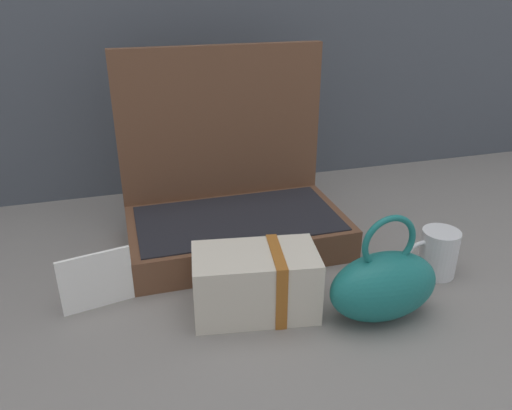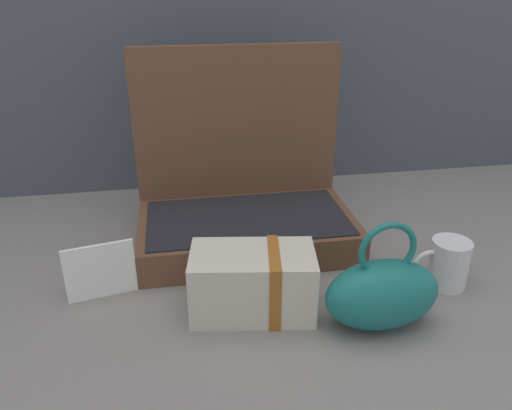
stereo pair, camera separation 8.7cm
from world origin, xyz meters
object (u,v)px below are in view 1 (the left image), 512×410
object	(u,v)px
teal_pouch_handbag	(384,285)
info_card_left	(96,281)
coffee_mug	(437,253)
open_suitcase	(232,200)
cream_toiletry_bag	(257,282)

from	to	relation	value
teal_pouch_handbag	info_card_left	xyz separation A→B (m)	(-0.48, 0.17, -0.01)
teal_pouch_handbag	info_card_left	size ratio (longest dim) A/B	1.59
teal_pouch_handbag	coffee_mug	distance (m)	0.20
open_suitcase	coffee_mug	distance (m)	0.45
open_suitcase	info_card_left	size ratio (longest dim) A/B	3.64
open_suitcase	teal_pouch_handbag	world-z (taller)	open_suitcase
open_suitcase	info_card_left	world-z (taller)	open_suitcase
cream_toiletry_bag	info_card_left	distance (m)	0.29
open_suitcase	info_card_left	xyz separation A→B (m)	(-0.30, -0.19, -0.04)
open_suitcase	teal_pouch_handbag	bearing A→B (deg)	-62.71
info_card_left	open_suitcase	bearing A→B (deg)	20.85
open_suitcase	teal_pouch_handbag	distance (m)	0.40
open_suitcase	teal_pouch_handbag	xyz separation A→B (m)	(0.18, -0.36, -0.03)
open_suitcase	cream_toiletry_bag	size ratio (longest dim) A/B	2.00
teal_pouch_handbag	info_card_left	distance (m)	0.51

